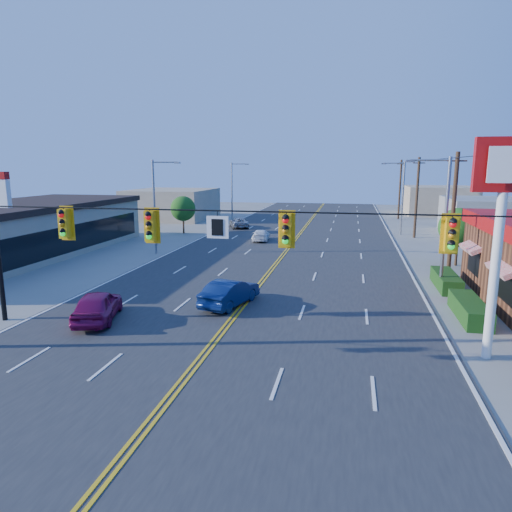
% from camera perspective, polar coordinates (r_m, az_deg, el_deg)
% --- Properties ---
extents(ground, '(160.00, 160.00, 0.00)m').
position_cam_1_polar(ground, '(17.19, -8.49, -14.63)').
color(ground, gray).
rests_on(ground, ground).
extents(road, '(20.00, 120.00, 0.06)m').
position_cam_1_polar(road, '(35.69, 2.64, -0.87)').
color(road, '#2D2D30').
rests_on(road, ground).
extents(signal_span, '(24.32, 0.34, 9.00)m').
position_cam_1_polar(signal_span, '(15.75, -9.40, 1.66)').
color(signal_span, '#47301E').
rests_on(signal_span, ground).
extents(kfc_pylon, '(2.20, 0.36, 8.50)m').
position_cam_1_polar(kfc_pylon, '(19.32, 28.36, 5.67)').
color(kfc_pylon, white).
rests_on(kfc_pylon, ground).
extents(strip_mall, '(10.40, 26.40, 4.40)m').
position_cam_1_polar(strip_mall, '(42.90, -28.28, 2.85)').
color(strip_mall, tan).
rests_on(strip_mall, ground).
extents(streetlight_se, '(2.55, 0.25, 8.00)m').
position_cam_1_polar(streetlight_se, '(29.10, 22.24, 4.54)').
color(streetlight_se, gray).
rests_on(streetlight_se, ground).
extents(streetlight_ne, '(2.55, 0.25, 8.00)m').
position_cam_1_polar(streetlight_ne, '(52.82, 17.67, 7.43)').
color(streetlight_ne, gray).
rests_on(streetlight_ne, ground).
extents(streetlight_sw, '(2.55, 0.25, 8.00)m').
position_cam_1_polar(streetlight_sw, '(40.07, -12.34, 6.68)').
color(streetlight_sw, gray).
rests_on(streetlight_sw, ground).
extents(streetlight_nw, '(2.55, 0.25, 8.00)m').
position_cam_1_polar(streetlight_nw, '(64.64, -2.85, 8.51)').
color(streetlight_nw, gray).
rests_on(streetlight_nw, ground).
extents(utility_pole_near, '(0.28, 0.28, 8.40)m').
position_cam_1_polar(utility_pole_near, '(33.31, 23.38, 4.64)').
color(utility_pole_near, '#47301E').
rests_on(utility_pole_near, ground).
extents(utility_pole_mid, '(0.28, 0.28, 8.40)m').
position_cam_1_polar(utility_pole_mid, '(51.02, 19.45, 6.85)').
color(utility_pole_mid, '#47301E').
rests_on(utility_pole_mid, ground).
extents(utility_pole_far, '(0.28, 0.28, 8.40)m').
position_cam_1_polar(utility_pole_far, '(68.88, 17.54, 7.91)').
color(utility_pole_far, '#47301E').
rests_on(utility_pole_far, ground).
extents(tree_kfc_rear, '(2.94, 2.94, 4.41)m').
position_cam_1_polar(tree_kfc_rear, '(37.61, 24.00, 3.28)').
color(tree_kfc_rear, '#47301E').
rests_on(tree_kfc_rear, ground).
extents(tree_west, '(2.80, 2.80, 4.20)m').
position_cam_1_polar(tree_west, '(52.11, -9.11, 5.86)').
color(tree_west, '#47301E').
rests_on(tree_west, ground).
extents(bld_east_mid, '(12.00, 10.00, 4.00)m').
position_cam_1_polar(bld_east_mid, '(57.17, 28.59, 4.31)').
color(bld_east_mid, gray).
rests_on(bld_east_mid, ground).
extents(bld_west_far, '(11.00, 12.00, 4.20)m').
position_cam_1_polar(bld_west_far, '(67.71, -10.44, 6.41)').
color(bld_west_far, tan).
rests_on(bld_west_far, ground).
extents(bld_east_far, '(10.00, 10.00, 4.40)m').
position_cam_1_polar(bld_east_far, '(77.83, 21.91, 6.46)').
color(bld_east_far, tan).
rests_on(bld_east_far, ground).
extents(car_magenta, '(2.94, 4.66, 1.48)m').
position_cam_1_polar(car_magenta, '(23.60, -19.19, -6.00)').
color(car_magenta, maroon).
rests_on(car_magenta, ground).
extents(car_blue, '(2.54, 4.54, 1.42)m').
position_cam_1_polar(car_blue, '(24.70, -3.28, -4.70)').
color(car_blue, '#0D1E4D').
rests_on(car_blue, ground).
extents(car_white, '(1.95, 4.00, 1.12)m').
position_cam_1_polar(car_white, '(46.20, 0.60, 2.56)').
color(car_white, white).
rests_on(car_white, ground).
extents(car_silver, '(3.48, 4.80, 1.21)m').
position_cam_1_polar(car_silver, '(56.19, -2.16, 4.13)').
color(car_silver, '#A5A4A9').
rests_on(car_silver, ground).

